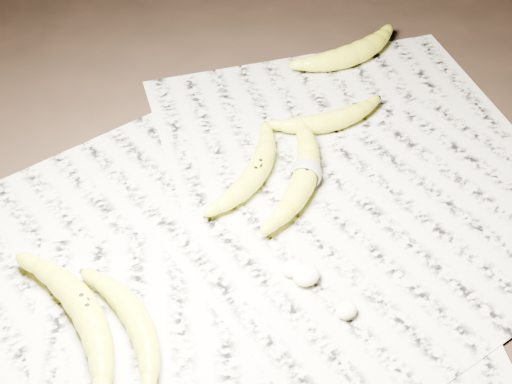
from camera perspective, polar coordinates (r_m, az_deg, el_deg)
ground at (r=1.00m, az=0.63°, el=-1.85°), size 3.00×3.00×0.00m
newspaper_patch at (r=0.98m, az=1.69°, el=-2.64°), size 0.90×0.70×0.01m
banana_left_a at (r=0.89m, az=-13.56°, el=-9.04°), size 0.07×0.22×0.04m
banana_left_b at (r=0.87m, az=-9.55°, el=-9.84°), size 0.07×0.17×0.03m
banana_center at (r=1.03m, az=0.05°, el=1.78°), size 0.19×0.14×0.03m
banana_taped at (r=1.03m, az=4.01°, el=1.58°), size 0.20×0.19×0.04m
banana_upper_a at (r=1.13m, az=6.05°, el=5.81°), size 0.17×0.09×0.03m
banana_upper_b at (r=1.29m, az=7.80°, el=11.01°), size 0.19×0.07×0.04m
measuring_tape at (r=1.03m, az=4.01°, el=1.58°), size 0.03×0.04×0.05m
flesh_chunk_a at (r=0.91m, az=4.06°, el=-6.48°), size 0.04×0.03×0.02m
flesh_chunk_b at (r=0.88m, az=7.27°, el=-9.20°), size 0.03×0.02×0.02m
flesh_chunk_c at (r=0.92m, az=2.95°, el=-5.95°), size 0.03×0.02×0.02m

